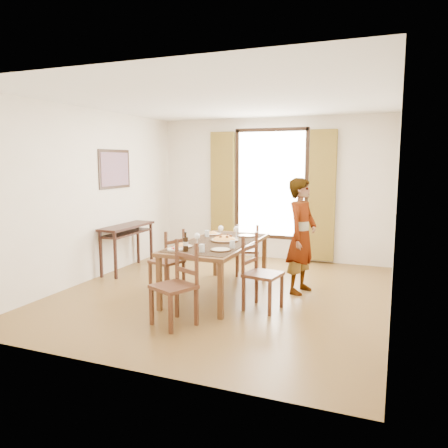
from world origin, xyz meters
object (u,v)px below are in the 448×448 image
at_px(dining_table, 218,246).
at_px(pasta_platter, 224,238).
at_px(console_table, 127,232).
at_px(man, 302,236).

xyz_separation_m(dining_table, pasta_platter, (0.07, 0.09, 0.11)).
xyz_separation_m(console_table, man, (3.05, -0.14, 0.14)).
height_order(console_table, man, man).
relative_size(man, pasta_platter, 4.13).
xyz_separation_m(console_table, dining_table, (1.96, -0.67, 0.01)).
bearing_deg(man, dining_table, 128.19).
bearing_deg(dining_table, man, 25.81).
xyz_separation_m(console_table, pasta_platter, (2.03, -0.58, 0.12)).
height_order(dining_table, pasta_platter, pasta_platter).
bearing_deg(console_table, man, -2.69).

